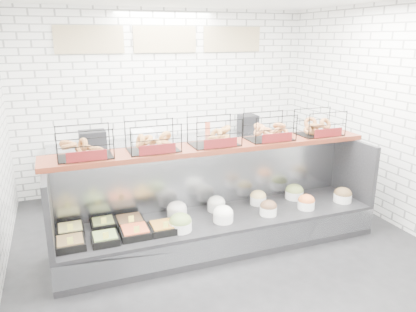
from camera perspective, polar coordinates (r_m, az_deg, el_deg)
name	(u,v)px	position (r m, az deg, el deg)	size (l,w,h in m)	color
ground	(230,256)	(5.05, 3.07, -13.83)	(5.50, 5.50, 0.00)	black
room_shell	(212,79)	(4.94, 0.58, 10.81)	(5.02, 5.51, 3.01)	white
display_case	(218,220)	(5.17, 1.38, -8.93)	(4.00, 0.90, 1.20)	black
bagel_shelf	(214,136)	(4.98, 0.92, 2.89)	(4.10, 0.50, 0.40)	#4A1A10
prep_counter	(173,163)	(6.97, -4.95, -0.94)	(4.00, 0.60, 1.20)	#93969B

